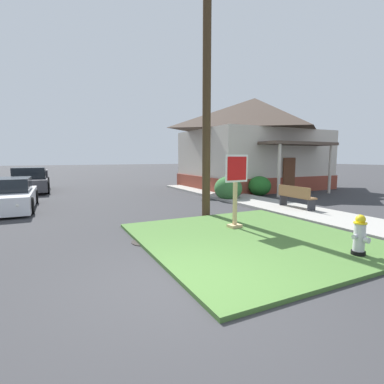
% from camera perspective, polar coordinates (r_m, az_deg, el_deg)
% --- Properties ---
extents(ground_plane, '(160.00, 160.00, 0.00)m').
position_cam_1_polar(ground_plane, '(4.84, -0.71, -18.42)').
color(ground_plane, '#333335').
extents(grass_corner_patch, '(5.32, 5.61, 0.08)m').
position_cam_1_polar(grass_corner_patch, '(7.48, 11.64, -8.98)').
color(grass_corner_patch, '#477033').
rests_on(grass_corner_patch, ground).
extents(sidewalk_strip, '(2.20, 17.24, 0.12)m').
position_cam_1_polar(sidewalk_strip, '(13.13, 13.39, -2.07)').
color(sidewalk_strip, '#9E9B93').
rests_on(sidewalk_strip, ground).
extents(fire_hydrant, '(0.38, 0.34, 0.84)m').
position_cam_1_polar(fire_hydrant, '(6.83, 30.43, -7.58)').
color(fire_hydrant, black).
rests_on(fire_hydrant, grass_corner_patch).
extents(stop_sign, '(0.77, 0.30, 2.07)m').
position_cam_1_polar(stop_sign, '(8.15, 8.69, -0.02)').
color(stop_sign, tan).
rests_on(stop_sign, grass_corner_patch).
extents(manhole_cover, '(0.70, 0.70, 0.02)m').
position_cam_1_polar(manhole_cover, '(7.22, -9.21, -9.77)').
color(manhole_cover, black).
rests_on(manhole_cover, ground).
extents(parked_sedan_white, '(2.00, 4.46, 1.25)m').
position_cam_1_polar(parked_sedan_white, '(13.48, -32.85, -0.69)').
color(parked_sedan_white, silver).
rests_on(parked_sedan_white, ground).
extents(pickup_truck_charcoal, '(2.06, 5.06, 1.48)m').
position_cam_1_polar(pickup_truck_charcoal, '(19.84, -29.55, 1.82)').
color(pickup_truck_charcoal, '#38383D').
rests_on(pickup_truck_charcoal, ground).
extents(street_bench, '(0.43, 1.61, 0.85)m').
position_cam_1_polar(street_bench, '(11.78, 19.97, -0.72)').
color(street_bench, brown).
rests_on(street_bench, sidewalk_strip).
extents(utility_pole, '(1.88, 0.29, 8.90)m').
position_cam_1_polar(utility_pole, '(10.41, 2.96, 21.38)').
color(utility_pole, '#42301E').
rests_on(utility_pole, ground).
extents(corner_house, '(8.99, 8.19, 6.00)m').
position_cam_1_polar(corner_house, '(20.16, 12.23, 9.65)').
color(corner_house, brown).
rests_on(corner_house, ground).
extents(shrub_near_porch, '(1.22, 1.22, 1.06)m').
position_cam_1_polar(shrub_near_porch, '(15.92, 13.33, 1.18)').
color(shrub_near_porch, '#246825').
rests_on(shrub_near_porch, ground).
extents(shrub_by_curb, '(1.34, 1.34, 1.16)m').
position_cam_1_polar(shrub_by_curb, '(13.93, 7.23, 0.73)').
color(shrub_by_curb, '#326733').
rests_on(shrub_by_curb, ground).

